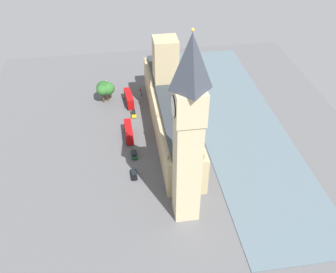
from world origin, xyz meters
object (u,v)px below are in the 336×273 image
parliament_building (170,108)px  car_black_corner (134,174)px  car_dark_green_far_end (134,154)px  pedestrian_near_tower (141,90)px  double_decker_bus_kerbside (129,132)px  plane_tree_trailing (103,90)px  plane_tree_leading (107,89)px  pedestrian_opposite_hall (142,95)px  double_decker_bus_under_trees (129,98)px  plane_tree_midblock (104,87)px  street_lamp_slot_10 (107,85)px  clock_tower (188,133)px  car_yellow_cab_by_river_gate (134,113)px

parliament_building → car_black_corner: parliament_building is taller
car_dark_green_far_end → pedestrian_near_tower: car_dark_green_far_end is taller
double_decker_bus_kerbside → car_black_corner: double_decker_bus_kerbside is taller
plane_tree_trailing → plane_tree_leading: plane_tree_leading is taller
plane_tree_trailing → car_black_corner: bearing=100.9°
parliament_building → pedestrian_opposite_hall: 25.68m
double_decker_bus_under_trees → plane_tree_midblock: size_ratio=1.22×
pedestrian_near_tower → street_lamp_slot_10: bearing=-58.4°
clock_tower → plane_tree_leading: (20.37, -63.77, -22.89)m
clock_tower → car_yellow_cab_by_river_gate: bearing=-78.1°
parliament_building → car_yellow_cab_by_river_gate: 17.43m
double_decker_bus_kerbside → plane_tree_midblock: size_ratio=1.21×
plane_tree_midblock → plane_tree_trailing: size_ratio=1.08×
double_decker_bus_kerbside → car_yellow_cab_by_river_gate: bearing=-102.9°
car_black_corner → street_lamp_slot_10: street_lamp_slot_10 is taller
plane_tree_midblock → street_lamp_slot_10: bearing=-102.4°
double_decker_bus_under_trees → pedestrian_opposite_hall: bearing=-142.5°
double_decker_bus_kerbside → pedestrian_near_tower: bearing=-104.0°
clock_tower → car_black_corner: bearing=-51.8°
car_dark_green_far_end → plane_tree_leading: (7.73, -36.75, 4.85)m
parliament_building → pedestrian_opposite_hall: (8.30, -23.06, -7.67)m
double_decker_bus_kerbside → pedestrian_near_tower: 32.33m
double_decker_bus_under_trees → pedestrian_opposite_hall: (-5.63, -5.26, -1.89)m
double_decker_bus_under_trees → car_dark_green_far_end: 33.12m
pedestrian_near_tower → plane_tree_leading: (13.76, 5.41, 5.06)m
plane_tree_trailing → plane_tree_leading: (-1.90, -1.08, -0.19)m
clock_tower → plane_tree_trailing: size_ratio=6.84×
clock_tower → car_dark_green_far_end: clock_tower is taller
car_yellow_cab_by_river_gate → street_lamp_slot_10: (9.83, -17.21, 3.75)m
double_decker_bus_kerbside → pedestrian_near_tower: (-7.06, -31.49, -1.95)m
clock_tower → pedestrian_near_tower: clock_tower is taller
car_yellow_cab_by_river_gate → plane_tree_leading: (9.50, -12.25, 4.85)m
car_yellow_cab_by_river_gate → plane_tree_leading: 16.25m
parliament_building → double_decker_bus_kerbside: (15.53, 4.60, -5.78)m
clock_tower → plane_tree_leading: bearing=-72.3°
pedestrian_opposite_hall → clock_tower: bearing=-131.5°
street_lamp_slot_10 → plane_tree_leading: bearing=93.8°
double_decker_bus_kerbside → plane_tree_trailing: plane_tree_trailing is taller
car_dark_green_far_end → plane_tree_leading: size_ratio=0.56×
car_yellow_cab_by_river_gate → pedestrian_opposite_hall: car_yellow_cab_by_river_gate is taller
car_yellow_cab_by_river_gate → car_dark_green_far_end: same height
plane_tree_midblock → plane_tree_trailing: (0.59, 1.55, -0.19)m
car_yellow_cab_by_river_gate → plane_tree_midblock: size_ratio=0.54×
car_dark_green_far_end → plane_tree_leading: bearing=102.2°
plane_tree_midblock → clock_tower: bearing=108.7°
car_dark_green_far_end → car_black_corner: same height
car_yellow_cab_by_river_gate → street_lamp_slot_10: street_lamp_slot_10 is taller
car_yellow_cab_by_river_gate → plane_tree_leading: bearing=-51.7°
plane_tree_midblock → double_decker_bus_under_trees: bearing=156.7°
car_black_corner → pedestrian_near_tower: bearing=-99.5°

